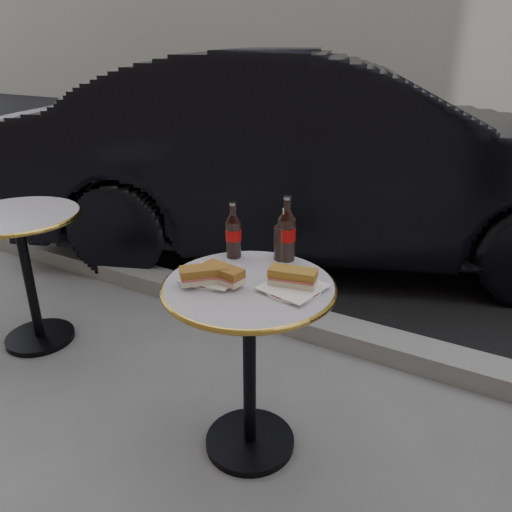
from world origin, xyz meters
The scene contains 14 objects.
ground centered at (0.00, 0.00, 0.00)m, with size 80.00×80.00×0.00m, color slate.
asphalt_road centered at (0.00, 5.00, 0.00)m, with size 40.00×8.00×0.00m, color black.
curb centered at (0.00, 0.90, 0.05)m, with size 40.00×0.20×0.12m, color gray.
bistro_table centered at (0.00, 0.00, 0.37)m, with size 0.62×0.62×0.73m, color #BAB2C4, non-canonical shape.
bistro_table_second centered at (-1.40, 0.10, 0.37)m, with size 0.62×0.62×0.73m, color #BAB2C4, non-canonical shape.
plate_left centered at (-0.13, -0.03, 0.74)m, with size 0.19×0.19×0.01m, color silver.
plate_right centered at (0.16, 0.03, 0.74)m, with size 0.20×0.20×0.01m, color white.
sandwich_left_a centered at (-0.13, -0.09, 0.77)m, with size 0.16×0.08×0.06m, color #956025.
sandwich_left_b centered at (-0.08, -0.05, 0.77)m, with size 0.15×0.07×0.05m, color brown.
sandwich_right centered at (0.15, 0.05, 0.77)m, with size 0.16×0.08×0.06m, color #9E6E28.
cola_bottle_left centered at (-0.17, 0.18, 0.84)m, with size 0.06×0.06×0.22m, color black, non-canonical shape.
cola_bottle_right centered at (0.02, 0.26, 0.86)m, with size 0.07×0.07×0.26m, color black, non-canonical shape.
cola_glass centered at (0.00, 0.25, 0.80)m, with size 0.07×0.07×0.14m, color black.
parked_car centered at (-0.56, 2.05, 0.73)m, with size 4.47×1.55×1.47m, color black.
Camera 1 is at (0.80, -1.35, 1.52)m, focal length 35.00 mm.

